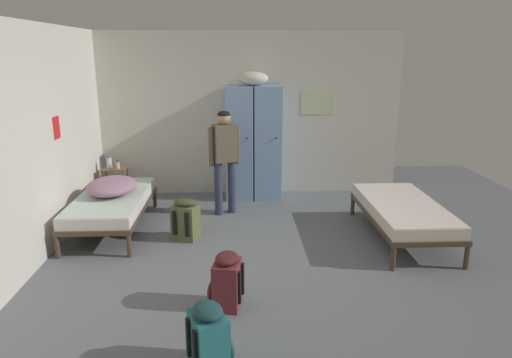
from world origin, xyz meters
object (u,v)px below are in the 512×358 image
(shelf_unit, at_px, (116,182))
(backpack_olive, at_px, (186,220))
(bed_right, at_px, (403,211))
(bedding_heap, at_px, (112,186))
(water_bottle, at_px, (109,162))
(bed_left_rear, at_px, (112,203))
(locker_bank, at_px, (253,140))
(backpack_teal, at_px, (210,338))
(lotion_bottle, at_px, (118,165))
(backpack_maroon, at_px, (226,281))
(person_traveler, at_px, (225,153))

(shelf_unit, distance_m, backpack_olive, 2.05)
(bed_right, height_order, bedding_heap, bedding_heap)
(bed_right, bearing_deg, bedding_heap, 171.61)
(water_bottle, bearing_deg, bed_right, -22.40)
(bedding_heap, bearing_deg, shelf_unit, 102.34)
(bedding_heap, height_order, water_bottle, water_bottle)
(bed_left_rear, bearing_deg, locker_bank, 35.16)
(bed_left_rear, height_order, backpack_teal, backpack_teal)
(locker_bank, relative_size, bedding_heap, 2.51)
(bed_left_rear, xyz_separation_m, backpack_teal, (1.49, -2.98, -0.12))
(bedding_heap, bearing_deg, backpack_teal, -64.12)
(bedding_heap, distance_m, water_bottle, 1.20)
(bed_right, distance_m, lotion_bottle, 4.38)
(backpack_olive, xyz_separation_m, backpack_maroon, (0.55, -1.71, 0.00))
(locker_bank, xyz_separation_m, shelf_unit, (-2.24, -0.18, -0.62))
(locker_bank, xyz_separation_m, backpack_maroon, (-0.39, -3.48, -0.71))
(water_bottle, height_order, backpack_teal, water_bottle)
(shelf_unit, bearing_deg, lotion_bottle, -29.74)
(locker_bank, relative_size, backpack_teal, 3.76)
(bed_left_rear, distance_m, backpack_teal, 3.34)
(bed_right, relative_size, person_traveler, 1.22)
(bed_left_rear, distance_m, lotion_bottle, 1.22)
(backpack_teal, bearing_deg, bedding_heap, 115.88)
(bed_right, relative_size, backpack_teal, 3.45)
(water_bottle, distance_m, lotion_bottle, 0.16)
(locker_bank, xyz_separation_m, backpack_teal, (-0.50, -4.39, -0.71))
(bed_left_rear, distance_m, backpack_olive, 1.11)
(bed_left_rear, bearing_deg, shelf_unit, 101.59)
(bed_left_rear, height_order, backpack_olive, backpack_olive)
(water_bottle, distance_m, backpack_olive, 2.15)
(backpack_olive, bearing_deg, lotion_bottle, 128.17)
(bed_left_rear, xyz_separation_m, backpack_maroon, (1.59, -2.08, -0.12))
(shelf_unit, xyz_separation_m, bed_left_rear, (0.25, -1.22, 0.04))
(backpack_olive, bearing_deg, person_traveler, 62.84)
(person_traveler, relative_size, backpack_maroon, 2.82)
(backpack_olive, distance_m, backpack_maroon, 1.79)
(lotion_bottle, bearing_deg, water_bottle, 158.20)
(bed_left_rear, height_order, person_traveler, person_traveler)
(water_bottle, height_order, lotion_bottle, water_bottle)
(person_traveler, bearing_deg, backpack_olive, -117.16)
(person_traveler, bearing_deg, locker_bank, 60.75)
(bedding_heap, distance_m, backpack_maroon, 2.71)
(locker_bank, distance_m, water_bottle, 2.34)
(person_traveler, bearing_deg, water_bottle, 160.81)
(bed_left_rear, height_order, bedding_heap, bedding_heap)
(bed_left_rear, bearing_deg, lotion_bottle, 98.68)
(person_traveler, bearing_deg, bed_right, -24.86)
(lotion_bottle, height_order, backpack_teal, lotion_bottle)
(locker_bank, relative_size, bed_left_rear, 1.09)
(shelf_unit, relative_size, water_bottle, 2.83)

